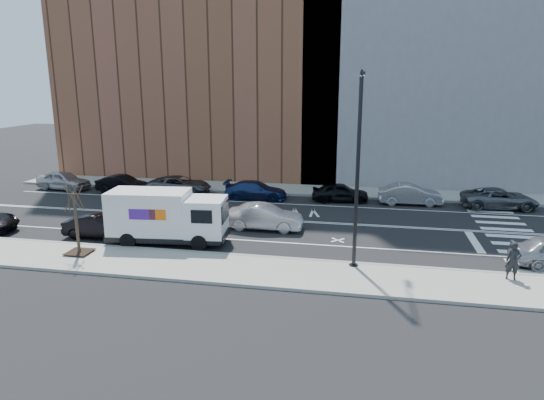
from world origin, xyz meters
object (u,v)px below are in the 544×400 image
at_px(far_parked_b, 123,184).
at_px(driving_sedan, 264,217).
at_px(far_parked_a, 64,180).
at_px(fedex_van, 166,216).
at_px(pedestrian, 513,261).

distance_m(far_parked_b, driving_sedan, 15.09).
relative_size(far_parked_a, far_parked_b, 1.05).
height_order(far_parked_a, driving_sedan, far_parked_a).
distance_m(far_parked_a, far_parked_b, 5.45).
relative_size(fedex_van, far_parked_a, 1.48).
bearing_deg(far_parked_a, far_parked_b, -85.34).
bearing_deg(pedestrian, far_parked_a, 161.35).
height_order(fedex_van, far_parked_b, fedex_van).
bearing_deg(fedex_van, driving_sedan, 30.80).
distance_m(driving_sedan, pedestrian, 13.79).
height_order(fedex_van, pedestrian, fedex_van).
height_order(fedex_van, far_parked_a, fedex_van).
distance_m(far_parked_a, driving_sedan, 20.12).
distance_m(fedex_van, far_parked_b, 13.79).
relative_size(far_parked_a, driving_sedan, 0.97).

